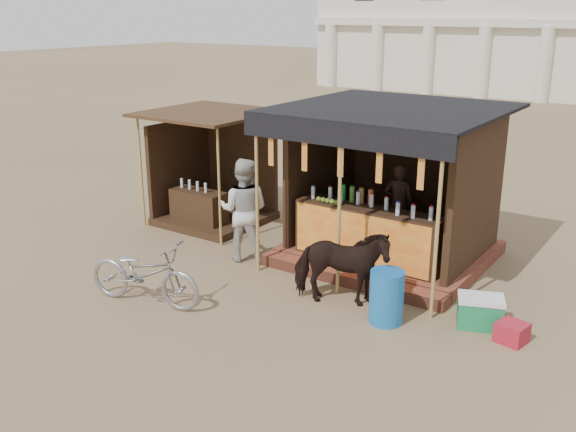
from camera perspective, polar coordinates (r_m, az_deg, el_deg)
The scene contains 10 objects.
ground at distance 9.83m, azimuth -5.35°, elevation -8.50°, with size 120.00×120.00×0.00m, color #846B4C.
main_stall at distance 11.60m, azimuth 9.03°, elevation 0.97°, with size 3.60×3.61×2.78m.
secondary_stall at distance 13.79m, azimuth -7.03°, elevation 3.04°, with size 2.40×2.40×2.38m.
cow at distance 9.81m, azimuth 4.71°, elevation -4.52°, with size 0.68×1.49×1.25m, color black.
motorbike at distance 10.10m, azimuth -12.67°, elevation -4.99°, with size 0.67×1.91×1.01m, color #94959C.
bystander at distance 11.47m, azimuth -3.93°, elevation 0.53°, with size 0.91×0.71×1.88m, color #BBBBB5.
blue_barrel at distance 9.44m, azimuth 8.75°, elevation -7.13°, with size 0.50×0.50×0.80m, color #1662AC.
red_crate at distance 9.43m, azimuth 19.27°, elevation -9.75°, with size 0.38×0.35×0.28m, color maroon.
cooler at distance 9.68m, azimuth 16.70°, elevation -8.13°, with size 0.76×0.65×0.46m.
background_building at distance 37.46m, azimuth 23.57°, elevation 15.93°, with size 26.00×7.45×8.18m.
Camera 1 is at (5.71, -6.71, 4.36)m, focal length 40.00 mm.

